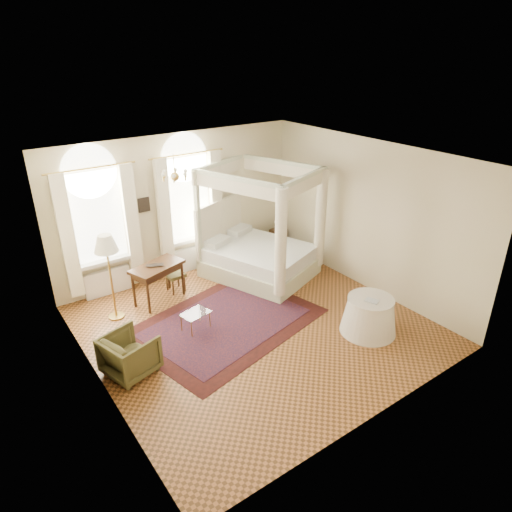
% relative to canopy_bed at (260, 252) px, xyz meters
% --- Properties ---
extents(ground, '(6.00, 6.00, 0.00)m').
position_rel_canopy_bed_xyz_m(ground, '(-1.39, -1.72, -0.59)').
color(ground, '#A15E2E').
rests_on(ground, ground).
extents(room_walls, '(6.00, 6.00, 6.00)m').
position_rel_canopy_bed_xyz_m(room_walls, '(-1.39, -1.72, 1.39)').
color(room_walls, beige).
rests_on(room_walls, ground).
extents(window_left, '(1.62, 0.27, 3.29)m').
position_rel_canopy_bed_xyz_m(window_left, '(-3.29, 1.15, 0.90)').
color(window_left, white).
rests_on(window_left, room_walls).
extents(window_right, '(1.62, 0.27, 3.29)m').
position_rel_canopy_bed_xyz_m(window_right, '(-1.19, 1.15, 0.90)').
color(window_right, white).
rests_on(window_right, room_walls).
extents(chandelier, '(0.51, 0.45, 0.50)m').
position_rel_canopy_bed_xyz_m(chandelier, '(-2.29, -0.52, 2.32)').
color(chandelier, '#AE8B3A').
rests_on(chandelier, room_walls).
extents(wall_pictures, '(2.54, 0.03, 0.39)m').
position_rel_canopy_bed_xyz_m(wall_pictures, '(-1.30, 1.25, 1.30)').
color(wall_pictures, black).
rests_on(wall_pictures, room_walls).
extents(canopy_bed, '(2.62, 2.89, 2.60)m').
position_rel_canopy_bed_xyz_m(canopy_bed, '(0.00, 0.00, 0.00)').
color(canopy_bed, beige).
rests_on(canopy_bed, ground).
extents(nightstand, '(0.43, 0.40, 0.53)m').
position_rel_canopy_bed_xyz_m(nightstand, '(1.31, 0.98, -0.32)').
color(nightstand, '#381E0F').
rests_on(nightstand, ground).
extents(nightstand_lamp, '(0.27, 0.27, 0.39)m').
position_rel_canopy_bed_xyz_m(nightstand_lamp, '(1.38, 1.01, 0.20)').
color(nightstand_lamp, '#AE8B3A').
rests_on(nightstand_lamp, nightstand).
extents(writing_desk, '(1.24, 0.90, 0.84)m').
position_rel_canopy_bed_xyz_m(writing_desk, '(-2.48, 0.27, 0.13)').
color(writing_desk, '#381E0F').
rests_on(writing_desk, ground).
extents(laptop, '(0.43, 0.37, 0.03)m').
position_rel_canopy_bed_xyz_m(laptop, '(-2.50, 0.32, 0.26)').
color(laptop, black).
rests_on(laptop, writing_desk).
extents(stool, '(0.40, 0.40, 0.44)m').
position_rel_canopy_bed_xyz_m(stool, '(-2.01, 0.44, -0.22)').
color(stool, '#4E4721').
rests_on(stool, ground).
extents(armchair, '(0.98, 0.97, 0.72)m').
position_rel_canopy_bed_xyz_m(armchair, '(-3.89, -1.65, -0.23)').
color(armchair, '#443E1D').
rests_on(armchair, ground).
extents(coffee_table, '(0.60, 0.48, 0.36)m').
position_rel_canopy_bed_xyz_m(coffee_table, '(-2.38, -1.15, -0.26)').
color(coffee_table, white).
rests_on(coffee_table, ground).
extents(floor_lamp, '(0.46, 0.46, 1.80)m').
position_rel_canopy_bed_xyz_m(floor_lamp, '(-3.49, 0.17, 0.95)').
color(floor_lamp, '#AE8B3A').
rests_on(floor_lamp, ground).
extents(oriental_rug, '(4.02, 3.26, 0.01)m').
position_rel_canopy_bed_xyz_m(oriental_rug, '(-1.80, -1.31, -0.58)').
color(oriental_rug, '#421410').
rests_on(oriental_rug, ground).
extents(side_table, '(1.07, 1.07, 0.73)m').
position_rel_canopy_bed_xyz_m(side_table, '(0.27, -3.15, -0.23)').
color(side_table, white).
rests_on(side_table, ground).
extents(book, '(0.25, 0.29, 0.02)m').
position_rel_canopy_bed_xyz_m(book, '(0.12, -3.25, 0.15)').
color(book, black).
rests_on(book, side_table).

